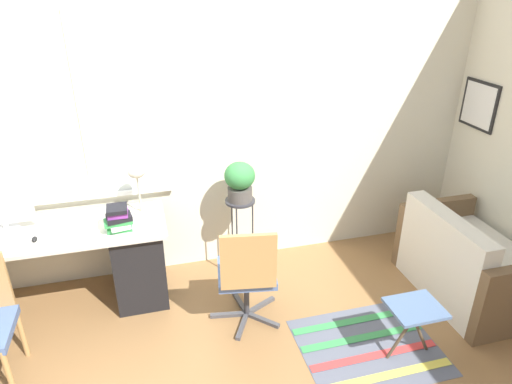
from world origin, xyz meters
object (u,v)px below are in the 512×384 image
at_px(plant_stand, 240,210).
at_px(potted_plant, 240,180).
at_px(couch_loveseat, 467,265).
at_px(folding_stool, 415,312).
at_px(book_stack, 119,219).
at_px(desk_lamp, 137,177).
at_px(office_chair_swivel, 247,274).
at_px(monitor, 1,208).
at_px(mouse, 35,239).

xyz_separation_m(plant_stand, potted_plant, (0.00, -0.00, 0.29)).
distance_m(plant_stand, potted_plant, 0.29).
bearing_deg(couch_loveseat, folding_stool, 121.05).
bearing_deg(book_stack, folding_stool, -28.93).
distance_m(desk_lamp, office_chair_swivel, 1.16).
relative_size(monitor, book_stack, 2.02).
bearing_deg(office_chair_swivel, potted_plant, -89.67).
xyz_separation_m(office_chair_swivel, plant_stand, (0.11, 0.67, 0.19)).
bearing_deg(plant_stand, monitor, -179.91).
bearing_deg(couch_loveseat, monitor, 77.64).
xyz_separation_m(mouse, folding_stool, (2.55, -1.08, -0.36)).
height_order(potted_plant, folding_stool, potted_plant).
distance_m(monitor, couch_loveseat, 3.76).
relative_size(monitor, desk_lamp, 1.11).
height_order(mouse, couch_loveseat, couch_loveseat).
distance_m(desk_lamp, book_stack, 0.38).
relative_size(desk_lamp, couch_loveseat, 0.35).
distance_m(book_stack, folding_stool, 2.26).
bearing_deg(potted_plant, mouse, -172.28).
height_order(monitor, book_stack, monitor).
relative_size(desk_lamp, plant_stand, 0.54).
relative_size(mouse, office_chair_swivel, 0.07).
bearing_deg(book_stack, mouse, 178.57).
xyz_separation_m(book_stack, couch_loveseat, (2.78, -0.56, -0.55)).
bearing_deg(book_stack, plant_stand, 13.14).
xyz_separation_m(mouse, desk_lamp, (0.78, 0.25, 0.30)).
relative_size(potted_plant, folding_stool, 0.79).
height_order(couch_loveseat, folding_stool, couch_loveseat).
distance_m(monitor, mouse, 0.36).
relative_size(book_stack, folding_stool, 0.50).
height_order(desk_lamp, plant_stand, desk_lamp).
bearing_deg(monitor, mouse, -43.03).
height_order(desk_lamp, office_chair_swivel, desk_lamp).
bearing_deg(plant_stand, desk_lamp, 177.56).
distance_m(couch_loveseat, folding_stool, 0.99).
bearing_deg(potted_plant, monitor, -179.91).
relative_size(desk_lamp, book_stack, 1.82).
distance_m(book_stack, couch_loveseat, 2.89).
bearing_deg(couch_loveseat, mouse, 80.33).
relative_size(book_stack, plant_stand, 0.30).
bearing_deg(book_stack, desk_lamp, 57.97).
bearing_deg(potted_plant, plant_stand, 90.00).
bearing_deg(book_stack, couch_loveseat, -11.44).
bearing_deg(folding_stool, office_chair_swivel, 148.61).
bearing_deg(couch_loveseat, book_stack, 78.56).
relative_size(monitor, mouse, 6.85).
relative_size(plant_stand, potted_plant, 2.17).
height_order(desk_lamp, potted_plant, desk_lamp).
bearing_deg(mouse, couch_loveseat, -9.67).
bearing_deg(mouse, plant_stand, 7.72).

